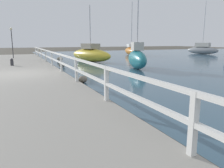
% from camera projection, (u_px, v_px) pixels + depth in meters
% --- Properties ---
extents(ground_plane, '(120.00, 120.00, 0.00)m').
position_uv_depth(ground_plane, '(19.00, 79.00, 11.09)').
color(ground_plane, '#4C473D').
extents(dock_walkway, '(4.53, 36.00, 0.27)m').
position_uv_depth(dock_walkway, '(19.00, 76.00, 11.07)').
color(dock_walkway, '#9E998E').
rests_on(dock_walkway, ground).
extents(railing, '(0.10, 32.50, 0.95)m').
position_uv_depth(railing, '(61.00, 59.00, 11.77)').
color(railing, white).
rests_on(railing, dock_walkway).
extents(boulder_mid_strip, '(0.47, 0.42, 0.35)m').
position_uv_depth(boulder_mid_strip, '(62.00, 65.00, 16.18)').
color(boulder_mid_strip, gray).
rests_on(boulder_mid_strip, ground).
extents(boulder_near_dock, '(0.42, 0.38, 0.32)m').
position_uv_depth(boulder_near_dock, '(83.00, 79.00, 10.11)').
color(boulder_near_dock, slate).
rests_on(boulder_near_dock, ground).
extents(boulder_upstream, '(0.56, 0.51, 0.42)m').
position_uv_depth(boulder_upstream, '(60.00, 59.00, 20.98)').
color(boulder_upstream, gray).
rests_on(boulder_upstream, ground).
extents(mooring_bollard, '(0.21, 0.21, 0.49)m').
position_uv_depth(mooring_bollard, '(12.00, 62.00, 14.79)').
color(mooring_bollard, '#333338').
rests_on(mooring_bollard, dock_walkway).
extents(dock_lamp, '(0.22, 0.22, 2.90)m').
position_uv_depth(dock_lamp, '(12.00, 37.00, 20.76)').
color(dock_lamp, '#2D2D33').
rests_on(dock_lamp, dock_walkway).
extents(sailboat_orange, '(2.87, 5.55, 7.13)m').
position_uv_depth(sailboat_orange, '(131.00, 50.00, 30.41)').
color(sailboat_orange, orange).
rests_on(sailboat_orange, water_surface).
extents(sailboat_teal, '(2.24, 4.24, 7.62)m').
position_uv_depth(sailboat_teal, '(137.00, 58.00, 15.32)').
color(sailboat_teal, '#1E707A').
rests_on(sailboat_teal, water_surface).
extents(sailboat_gray, '(2.40, 4.97, 7.64)m').
position_uv_depth(sailboat_gray, '(202.00, 49.00, 32.68)').
color(sailboat_gray, gray).
rests_on(sailboat_gray, water_surface).
extents(sailboat_yellow, '(3.10, 5.87, 5.09)m').
position_uv_depth(sailboat_yellow, '(91.00, 54.00, 20.48)').
color(sailboat_yellow, gold).
rests_on(sailboat_yellow, water_surface).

